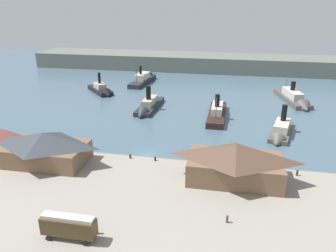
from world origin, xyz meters
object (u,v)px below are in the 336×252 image
object	(u,v)px
pedestrian_by_tram	(297,172)
ferry_mid_harbor	(144,79)
ferry_shed_central_terminal	(44,147)
ferry_shed_east_terminal	(235,162)
ferry_departing_north	(217,111)
mooring_post_west	(155,159)
ferry_moored_west	(281,132)
pedestrian_near_east_shed	(97,229)
ferry_moored_east	(102,90)
ferry_approaching_east	(148,107)
pedestrian_near_cart	(227,219)
mooring_post_center_west	(130,156)
ferry_outer_harbor	(295,100)
street_tram	(69,225)

from	to	relation	value
pedestrian_by_tram	ferry_mid_harbor	size ratio (longest dim) A/B	0.06
ferry_shed_central_terminal	ferry_shed_east_terminal	distance (m)	42.69
ferry_shed_central_terminal	ferry_departing_north	xyz separation A→B (m)	(36.72, 45.28, -3.46)
mooring_post_west	ferry_moored_west	bearing A→B (deg)	37.96
ferry_moored_west	ferry_shed_central_terminal	bearing A→B (deg)	-151.76
pedestrian_near_east_shed	ferry_moored_east	bearing A→B (deg)	111.12
pedestrian_near_east_shed	ferry_approaching_east	bearing A→B (deg)	97.42
ferry_shed_central_terminal	pedestrian_near_east_shed	bearing A→B (deg)	-45.26
ferry_shed_east_terminal	pedestrian_near_cart	distance (m)	15.37
pedestrian_by_tram	mooring_post_west	xyz separation A→B (m)	(-31.41, 0.97, -0.26)
ferry_shed_east_terminal	mooring_post_center_west	bearing A→B (deg)	167.65
pedestrian_near_cart	ferry_approaching_east	xyz separation A→B (m)	(-29.12, 59.48, -0.57)
ferry_outer_harbor	mooring_post_west	bearing A→B (deg)	-124.37
pedestrian_near_cart	ferry_outer_harbor	world-z (taller)	ferry_outer_harbor
pedestrian_near_cart	ferry_mid_harbor	world-z (taller)	ferry_mid_harbor
pedestrian_near_east_shed	pedestrian_near_cart	world-z (taller)	pedestrian_near_east_shed
ferry_shed_east_terminal	ferry_departing_north	xyz separation A→B (m)	(-5.97, 44.78, -3.75)
ferry_outer_harbor	ferry_moored_east	size ratio (longest dim) A/B	1.63
ferry_shed_central_terminal	ferry_moored_west	xyz separation A→B (m)	(55.36, 29.74, -3.62)
ferry_shed_central_terminal	pedestrian_by_tram	world-z (taller)	ferry_shed_central_terminal
ferry_shed_central_terminal	ferry_approaching_east	bearing A→B (deg)	74.37
mooring_post_west	ferry_approaching_east	size ratio (longest dim) A/B	0.04
ferry_moored_west	ferry_departing_north	world-z (taller)	ferry_departing_north
pedestrian_near_cart	ferry_shed_east_terminal	bearing A→B (deg)	86.25
pedestrian_by_tram	pedestrian_near_east_shed	bearing A→B (deg)	-142.98
street_tram	mooring_post_center_west	size ratio (longest dim) A/B	9.73
ferry_shed_central_terminal	mooring_post_west	xyz separation A→B (m)	(24.51, 5.68, -3.31)
pedestrian_near_cart	mooring_post_west	xyz separation A→B (m)	(-17.20, 20.15, -0.27)
pedestrian_by_tram	pedestrian_near_cart	xyz separation A→B (m)	(-14.21, -19.18, 0.01)
ferry_shed_east_terminal	pedestrian_near_cart	world-z (taller)	ferry_shed_east_terminal
ferry_shed_east_terminal	street_tram	world-z (taller)	ferry_shed_east_terminal
street_tram	ferry_moored_west	bearing A→B (deg)	54.55
pedestrian_near_cart	ferry_departing_north	world-z (taller)	ferry_departing_north
pedestrian_near_east_shed	ferry_moored_west	size ratio (longest dim) A/B	0.09
mooring_post_west	mooring_post_center_west	distance (m)	6.09
pedestrian_near_east_shed	mooring_post_center_west	distance (m)	27.41
ferry_moored_east	mooring_post_center_west	bearing A→B (deg)	-62.53
street_tram	ferry_mid_harbor	bearing A→B (deg)	98.82
pedestrian_by_tram	mooring_post_center_west	bearing A→B (deg)	178.30
pedestrian_near_east_shed	ferry_departing_north	size ratio (longest dim) A/B	0.07
mooring_post_center_west	mooring_post_west	bearing A→B (deg)	-1.28
ferry_departing_north	ferry_shed_central_terminal	bearing A→B (deg)	-129.04
ferry_moored_east	ferry_shed_east_terminal	bearing A→B (deg)	-49.26
pedestrian_by_tram	mooring_post_west	world-z (taller)	pedestrian_by_tram
mooring_post_west	ferry_departing_north	distance (m)	41.45
mooring_post_west	pedestrian_near_east_shed	bearing A→B (deg)	-96.86
ferry_shed_east_terminal	street_tram	bearing A→B (deg)	-136.47
street_tram	ferry_moored_east	world-z (taller)	ferry_moored_east
ferry_outer_harbor	ferry_shed_east_terminal	bearing A→B (deg)	-108.91
ferry_shed_east_terminal	mooring_post_west	xyz separation A→B (m)	(-18.18, 5.18, -3.59)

